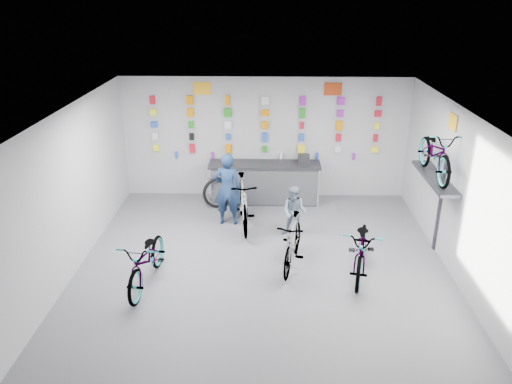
{
  "coord_description": "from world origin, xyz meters",
  "views": [
    {
      "loc": [
        0.09,
        -7.86,
        4.95
      ],
      "look_at": [
        -0.15,
        1.4,
        1.13
      ],
      "focal_mm": 35.0,
      "sensor_mm": 36.0,
      "label": 1
    }
  ],
  "objects_px": {
    "bike_service": "(243,202)",
    "clerk": "(227,189)",
    "counter": "(264,183)",
    "bike_center": "(293,242)",
    "bike_right": "(362,248)",
    "customer": "(294,212)",
    "bike_left": "(147,260)"
  },
  "relations": [
    {
      "from": "bike_left",
      "to": "customer",
      "type": "xyz_separation_m",
      "value": [
        2.69,
        1.95,
        0.07
      ]
    },
    {
      "from": "counter",
      "to": "clerk",
      "type": "distance_m",
      "value": 1.52
    },
    {
      "from": "counter",
      "to": "bike_service",
      "type": "distance_m",
      "value": 1.45
    },
    {
      "from": "bike_left",
      "to": "clerk",
      "type": "xyz_separation_m",
      "value": [
        1.23,
        2.53,
        0.34
      ]
    },
    {
      "from": "bike_right",
      "to": "customer",
      "type": "distance_m",
      "value": 1.88
    },
    {
      "from": "counter",
      "to": "customer",
      "type": "height_order",
      "value": "customer"
    },
    {
      "from": "clerk",
      "to": "customer",
      "type": "xyz_separation_m",
      "value": [
        1.46,
        -0.58,
        -0.27
      ]
    },
    {
      "from": "counter",
      "to": "bike_center",
      "type": "height_order",
      "value": "counter"
    },
    {
      "from": "bike_right",
      "to": "clerk",
      "type": "distance_m",
      "value": 3.35
    },
    {
      "from": "bike_center",
      "to": "bike_right",
      "type": "distance_m",
      "value": 1.29
    },
    {
      "from": "bike_right",
      "to": "customer",
      "type": "bearing_deg",
      "value": 142.01
    },
    {
      "from": "bike_left",
      "to": "bike_service",
      "type": "distance_m",
      "value": 2.88
    },
    {
      "from": "bike_service",
      "to": "bike_center",
      "type": "bearing_deg",
      "value": -66.13
    },
    {
      "from": "bike_service",
      "to": "customer",
      "type": "bearing_deg",
      "value": -29.52
    },
    {
      "from": "bike_center",
      "to": "customer",
      "type": "height_order",
      "value": "customer"
    },
    {
      "from": "bike_center",
      "to": "bike_right",
      "type": "height_order",
      "value": "bike_right"
    },
    {
      "from": "clerk",
      "to": "bike_service",
      "type": "bearing_deg",
      "value": 161.13
    },
    {
      "from": "counter",
      "to": "bike_center",
      "type": "xyz_separation_m",
      "value": [
        0.57,
        -3.06,
        0.01
      ]
    },
    {
      "from": "bike_right",
      "to": "customer",
      "type": "xyz_separation_m",
      "value": [
        -1.18,
        1.46,
        0.05
      ]
    },
    {
      "from": "bike_right",
      "to": "bike_service",
      "type": "xyz_separation_m",
      "value": [
        -2.3,
        1.91,
        0.06
      ]
    },
    {
      "from": "bike_service",
      "to": "clerk",
      "type": "distance_m",
      "value": 0.45
    },
    {
      "from": "bike_left",
      "to": "bike_center",
      "type": "bearing_deg",
      "value": 20.6
    },
    {
      "from": "bike_center",
      "to": "bike_service",
      "type": "relative_size",
      "value": 0.87
    },
    {
      "from": "counter",
      "to": "bike_left",
      "type": "distance_m",
      "value": 4.29
    },
    {
      "from": "clerk",
      "to": "customer",
      "type": "relative_size",
      "value": 1.48
    },
    {
      "from": "clerk",
      "to": "bike_left",
      "type": "bearing_deg",
      "value": 65.51
    },
    {
      "from": "bike_service",
      "to": "counter",
      "type": "bearing_deg",
      "value": 63.94
    },
    {
      "from": "bike_right",
      "to": "customer",
      "type": "relative_size",
      "value": 1.73
    },
    {
      "from": "counter",
      "to": "customer",
      "type": "relative_size",
      "value": 2.41
    },
    {
      "from": "bike_service",
      "to": "clerk",
      "type": "relative_size",
      "value": 1.15
    },
    {
      "from": "bike_right",
      "to": "customer",
      "type": "height_order",
      "value": "customer"
    },
    {
      "from": "customer",
      "to": "clerk",
      "type": "bearing_deg",
      "value": 176.55
    }
  ]
}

